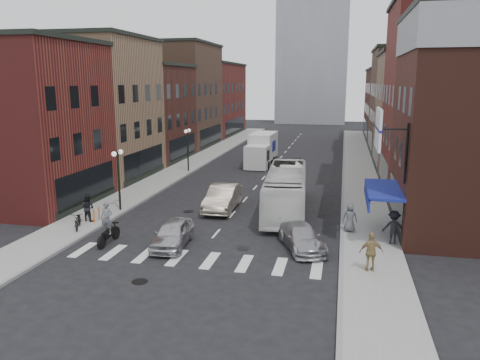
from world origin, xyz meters
The scene contains 31 objects.
ground centered at (0.00, 0.00, 0.00)m, with size 160.00×160.00×0.00m, color black.
sidewalk_left centered at (-8.50, 22.00, 0.07)m, with size 3.00×74.00×0.15m, color gray.
sidewalk_right centered at (8.50, 22.00, 0.07)m, with size 3.00×74.00×0.15m, color gray.
curb_left centered at (-7.00, 22.00, 0.00)m, with size 0.20×74.00×0.16m, color gray.
curb_right centered at (7.00, 22.00, 0.00)m, with size 0.20×74.00×0.16m, color gray.
crosswalk_stripes centered at (0.00, -3.00, 0.00)m, with size 12.00×2.20×0.01m, color silver.
bldg_left_near centered at (-14.99, 4.50, 5.65)m, with size 10.30×9.20×11.30m.
bldg_left_mid_a centered at (-14.99, 14.00, 6.15)m, with size 10.30×10.20×12.30m.
bldg_left_mid_b centered at (-14.99, 24.00, 5.15)m, with size 10.30×10.20×10.30m.
bldg_left_far_a centered at (-14.99, 35.00, 6.65)m, with size 10.30×12.20×13.30m.
bldg_left_far_b centered at (-14.99, 49.00, 5.65)m, with size 10.30×16.20×11.30m.
bldg_right_mid_a centered at (15.00, 14.00, 7.15)m, with size 10.30×10.20×14.30m.
bldg_right_mid_b centered at (14.99, 24.00, 5.65)m, with size 10.30×10.20×11.30m.
bldg_right_far_a centered at (14.99, 35.00, 6.15)m, with size 10.30×12.20×12.30m.
bldg_right_far_b centered at (14.99, 49.00, 5.15)m, with size 10.30×16.20×10.30m.
awning_blue centered at (8.93, 2.50, 2.63)m, with size 1.80×5.00×0.78m.
billboard_sign centered at (8.59, 0.50, 6.13)m, with size 1.52×3.00×3.70m.
streetlamp_near centered at (-7.40, 4.00, 2.91)m, with size 0.32×1.22×4.11m.
streetlamp_far centered at (-7.40, 18.00, 2.91)m, with size 0.32×1.22×4.11m.
bike_rack centered at (-7.60, 1.30, 0.55)m, with size 0.08×0.68×0.80m.
box_truck centered at (-1.30, 23.40, 1.59)m, with size 2.43×7.46×3.22m.
motorcycle_rider centered at (-5.14, -1.90, 1.08)m, with size 0.67×2.27×2.31m.
transit_bus centered at (3.31, 6.36, 1.48)m, with size 2.49×10.65×2.97m, color silver.
sedan_left_near centered at (-1.67, -1.48, 0.69)m, with size 1.63×4.06×1.38m, color silver.
sedan_left_far centered at (-0.90, 6.00, 0.83)m, with size 1.75×5.03×1.66m, color beige.
curb_car centered at (4.96, -0.38, 0.62)m, with size 1.72×4.24×1.23m, color #A8A8AC.
parked_bicycle centered at (-7.92, -0.20, 0.64)m, with size 0.65×1.87×0.98m, color black.
ped_left_solo centered at (-8.13, 1.24, 0.99)m, with size 0.81×0.47×1.67m, color black.
ped_right_a centered at (9.60, 1.01, 1.04)m, with size 1.15×0.57×1.78m, color black.
ped_right_b centered at (8.27, -2.96, 1.04)m, with size 1.05×0.52×1.78m, color #987E4D.
ped_right_c centered at (7.40, 2.61, 0.97)m, with size 0.80×0.52×1.64m, color slate.
Camera 1 is at (6.82, -23.47, 8.51)m, focal length 35.00 mm.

